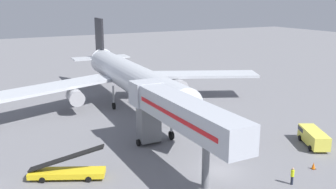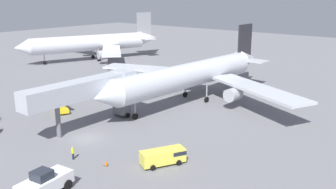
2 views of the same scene
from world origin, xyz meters
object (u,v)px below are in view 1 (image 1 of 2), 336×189
(jet_bridge, at_px, (175,112))
(safety_cone_alpha, at_px, (314,166))
(belt_loader_truck, at_px, (67,171))
(service_van_near_right, at_px, (313,136))
(ground_crew_worker_midground, at_px, (292,176))
(airplane_at_gate, at_px, (130,77))

(jet_bridge, height_order, safety_cone_alpha, jet_bridge)
(belt_loader_truck, bearing_deg, service_van_near_right, -10.63)
(ground_crew_worker_midground, bearing_deg, belt_loader_truck, 148.41)
(ground_crew_worker_midground, height_order, safety_cone_alpha, ground_crew_worker_midground)
(belt_loader_truck, relative_size, ground_crew_worker_midground, 4.26)
(airplane_at_gate, xyz_separation_m, jet_bridge, (-4.11, -22.02, 0.68))
(service_van_near_right, bearing_deg, ground_crew_worker_midground, -147.92)
(ground_crew_worker_midground, distance_m, safety_cone_alpha, 4.78)
(airplane_at_gate, height_order, belt_loader_truck, airplane_at_gate)
(service_van_near_right, bearing_deg, belt_loader_truck, 169.37)
(jet_bridge, xyz_separation_m, safety_cone_alpha, (12.13, -7.86, -5.49))
(belt_loader_truck, xyz_separation_m, ground_crew_worker_midground, (18.59, -11.43, 0.14))
(jet_bridge, bearing_deg, service_van_near_right, -10.27)
(service_van_near_right, relative_size, ground_crew_worker_midground, 3.29)
(jet_bridge, xyz_separation_m, belt_loader_truck, (-10.99, 2.18, -5.06))
(belt_loader_truck, distance_m, safety_cone_alpha, 25.21)
(airplane_at_gate, relative_size, safety_cone_alpha, 66.43)
(belt_loader_truck, bearing_deg, ground_crew_worker_midground, -31.59)
(jet_bridge, distance_m, belt_loader_truck, 12.29)
(jet_bridge, relative_size, safety_cone_alpha, 27.90)
(service_van_near_right, bearing_deg, jet_bridge, 169.73)
(service_van_near_right, bearing_deg, airplane_at_gate, 117.73)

